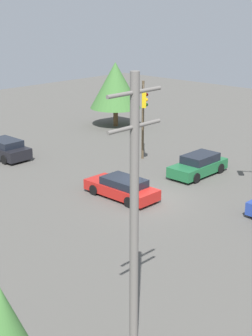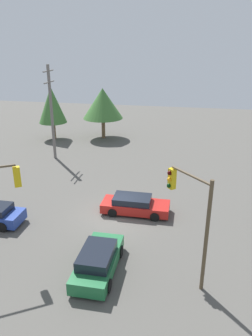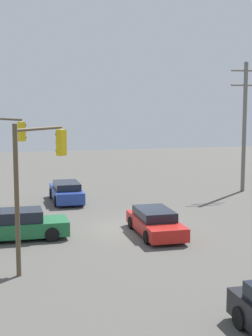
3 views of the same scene
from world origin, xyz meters
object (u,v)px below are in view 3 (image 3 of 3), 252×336
Objects in this scene: sedan_green at (20,225)px; sedan_blue at (66,192)px; sedan_red at (155,222)px; traffic_signal_cross at (7,147)px; traffic_signal_main at (36,170)px.

sedan_blue is (-3.31, -8.18, -0.03)m from sedan_green.
sedan_red is 9.80m from traffic_signal_cross.
sedan_red is at bearing -11.45° from traffic_signal_main.
traffic_signal_main is at bearing -102.45° from sedan_blue.
traffic_signal_cross is (3.68, 2.75, 3.21)m from sedan_blue.
sedan_blue is 9.52m from sedan_red.
sedan_blue is 13.31m from traffic_signal_main.
traffic_signal_main is at bearing 31.46° from sedan_red.
traffic_signal_main is 1.00× the size of traffic_signal_cross.
sedan_green is at bearing -112.05° from sedan_blue.
sedan_red is 7.68m from traffic_signal_main.
sedan_blue is 0.95× the size of sedan_red.
sedan_red is at bearing 15.49° from traffic_signal_cross.
sedan_green is at bearing -7.15° from sedan_red.
sedan_blue is at bearing 157.95° from sedan_green.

